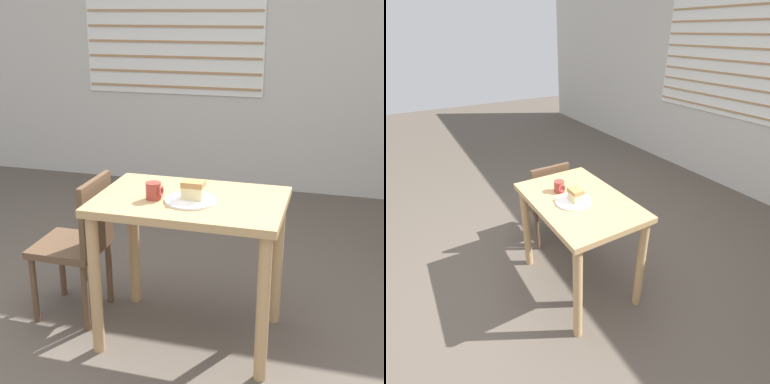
{
  "view_description": "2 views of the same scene",
  "coord_description": "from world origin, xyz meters",
  "views": [
    {
      "loc": [
        0.78,
        -1.9,
        1.64
      ],
      "look_at": [
        0.12,
        0.44,
        0.81
      ],
      "focal_mm": 50.0,
      "sensor_mm": 36.0,
      "label": 1
    },
    {
      "loc": [
        1.65,
        -0.48,
        1.81
      ],
      "look_at": [
        0.08,
        0.47,
        0.82
      ],
      "focal_mm": 28.0,
      "sensor_mm": 36.0,
      "label": 2
    }
  ],
  "objects": [
    {
      "name": "chair_near_window",
      "position": [
        -0.54,
        0.51,
        0.44
      ],
      "size": [
        0.37,
        0.37,
        0.81
      ],
      "rotation": [
        0.0,
        0.0,
        -1.57
      ],
      "color": "brown",
      "rests_on": "ground_plane"
    },
    {
      "name": "coffee_mug",
      "position": [
        -0.06,
        0.4,
        0.82
      ],
      "size": [
        0.08,
        0.08,
        0.08
      ],
      "color": "#9E382D",
      "rests_on": "dining_table_near"
    },
    {
      "name": "dining_table_near",
      "position": [
        0.1,
        0.46,
        0.63
      ],
      "size": [
        0.92,
        0.61,
        0.77
      ],
      "color": "tan",
      "rests_on": "ground_plane"
    },
    {
      "name": "cake_slice",
      "position": [
        0.13,
        0.42,
        0.83
      ],
      "size": [
        0.11,
        0.08,
        0.09
      ],
      "color": "beige",
      "rests_on": "plate"
    },
    {
      "name": "ground_plane",
      "position": [
        0.0,
        0.0,
        0.0
      ],
      "size": [
        14.0,
        14.0,
        0.0
      ],
      "primitive_type": "plane",
      "color": "brown"
    },
    {
      "name": "plate",
      "position": [
        0.12,
        0.41,
        0.78
      ],
      "size": [
        0.25,
        0.25,
        0.01
      ],
      "color": "white",
      "rests_on": "dining_table_near"
    }
  ]
}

